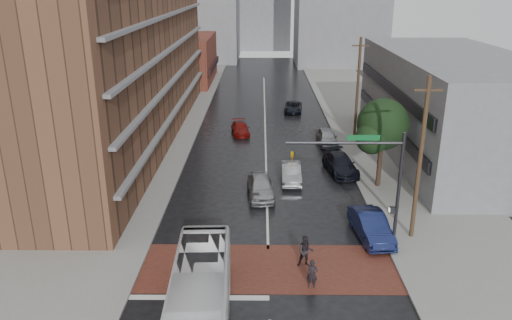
{
  "coord_description": "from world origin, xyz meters",
  "views": [
    {
      "loc": [
        -0.44,
        -23.32,
        14.9
      ],
      "look_at": [
        -0.78,
        8.31,
        3.5
      ],
      "focal_mm": 35.0,
      "sensor_mm": 36.0,
      "label": 1
    }
  ],
  "objects_px": {
    "transit_bus": "(199,306)",
    "car_parked_near": "(371,226)",
    "suv_travel": "(293,107)",
    "car_parked_mid": "(340,164)",
    "car_parked_far": "(327,137)",
    "car_travel_a": "(260,187)",
    "pedestrian_a": "(312,274)",
    "pedestrian_b": "(306,252)",
    "car_travel_c": "(240,129)",
    "car_travel_b": "(291,173)"
  },
  "relations": [
    {
      "from": "transit_bus",
      "to": "car_parked_far",
      "type": "bearing_deg",
      "value": 69.43
    },
    {
      "from": "transit_bus",
      "to": "pedestrian_b",
      "type": "bearing_deg",
      "value": 45.51
    },
    {
      "from": "pedestrian_b",
      "to": "suv_travel",
      "type": "bearing_deg",
      "value": 88.53
    },
    {
      "from": "car_parked_near",
      "to": "car_travel_a",
      "type": "bearing_deg",
      "value": 131.15
    },
    {
      "from": "pedestrian_a",
      "to": "car_parked_near",
      "type": "height_order",
      "value": "car_parked_near"
    },
    {
      "from": "pedestrian_a",
      "to": "car_parked_far",
      "type": "relative_size",
      "value": 0.36
    },
    {
      "from": "car_parked_near",
      "to": "car_parked_mid",
      "type": "bearing_deg",
      "value": 84.46
    },
    {
      "from": "car_travel_a",
      "to": "pedestrian_a",
      "type": "bearing_deg",
      "value": -81.48
    },
    {
      "from": "car_travel_b",
      "to": "car_parked_mid",
      "type": "relative_size",
      "value": 0.83
    },
    {
      "from": "car_parked_near",
      "to": "car_parked_far",
      "type": "height_order",
      "value": "car_parked_near"
    },
    {
      "from": "car_parked_near",
      "to": "car_parked_far",
      "type": "relative_size",
      "value": 1.1
    },
    {
      "from": "pedestrian_a",
      "to": "pedestrian_b",
      "type": "xyz_separation_m",
      "value": [
        -0.17,
        2.05,
        0.13
      ]
    },
    {
      "from": "car_travel_a",
      "to": "car_parked_far",
      "type": "relative_size",
      "value": 1.05
    },
    {
      "from": "transit_bus",
      "to": "car_parked_near",
      "type": "distance_m",
      "value": 13.07
    },
    {
      "from": "car_travel_b",
      "to": "suv_travel",
      "type": "xyz_separation_m",
      "value": [
        1.48,
        22.04,
        -0.1
      ]
    },
    {
      "from": "suv_travel",
      "to": "transit_bus",
      "type": "bearing_deg",
      "value": -93.53
    },
    {
      "from": "transit_bus",
      "to": "pedestrian_a",
      "type": "bearing_deg",
      "value": 32.17
    },
    {
      "from": "suv_travel",
      "to": "car_parked_near",
      "type": "height_order",
      "value": "car_parked_near"
    },
    {
      "from": "pedestrian_b",
      "to": "car_travel_b",
      "type": "height_order",
      "value": "pedestrian_b"
    },
    {
      "from": "car_parked_mid",
      "to": "car_parked_far",
      "type": "relative_size",
      "value": 1.18
    },
    {
      "from": "suv_travel",
      "to": "car_parked_near",
      "type": "relative_size",
      "value": 0.9
    },
    {
      "from": "car_parked_mid",
      "to": "car_travel_c",
      "type": "bearing_deg",
      "value": 120.48
    },
    {
      "from": "pedestrian_a",
      "to": "car_travel_a",
      "type": "bearing_deg",
      "value": 111.25
    },
    {
      "from": "transit_bus",
      "to": "car_parked_mid",
      "type": "relative_size",
      "value": 2.12
    },
    {
      "from": "car_travel_c",
      "to": "suv_travel",
      "type": "height_order",
      "value": "suv_travel"
    },
    {
      "from": "car_travel_a",
      "to": "car_parked_mid",
      "type": "height_order",
      "value": "car_travel_a"
    },
    {
      "from": "transit_bus",
      "to": "car_parked_near",
      "type": "bearing_deg",
      "value": 41.28
    },
    {
      "from": "suv_travel",
      "to": "car_parked_mid",
      "type": "distance_m",
      "value": 20.28
    },
    {
      "from": "car_parked_near",
      "to": "suv_travel",
      "type": "bearing_deg",
      "value": 88.52
    },
    {
      "from": "pedestrian_b",
      "to": "car_travel_a",
      "type": "bearing_deg",
      "value": 105.7
    },
    {
      "from": "suv_travel",
      "to": "car_travel_a",
      "type": "bearing_deg",
      "value": -93.08
    },
    {
      "from": "car_travel_c",
      "to": "car_parked_near",
      "type": "distance_m",
      "value": 23.58
    },
    {
      "from": "pedestrian_a",
      "to": "car_travel_b",
      "type": "xyz_separation_m",
      "value": [
        -0.27,
        14.45,
        -0.08
      ]
    },
    {
      "from": "car_parked_mid",
      "to": "car_parked_far",
      "type": "bearing_deg",
      "value": 82.99
    },
    {
      "from": "car_travel_b",
      "to": "car_parked_near",
      "type": "bearing_deg",
      "value": -64.2
    },
    {
      "from": "transit_bus",
      "to": "car_travel_a",
      "type": "height_order",
      "value": "transit_bus"
    },
    {
      "from": "car_parked_mid",
      "to": "car_travel_b",
      "type": "bearing_deg",
      "value": -162.99
    },
    {
      "from": "suv_travel",
      "to": "car_parked_far",
      "type": "distance_m",
      "value": 12.83
    },
    {
      "from": "pedestrian_b",
      "to": "car_parked_near",
      "type": "xyz_separation_m",
      "value": [
        4.27,
        3.3,
        -0.12
      ]
    },
    {
      "from": "car_travel_b",
      "to": "car_parked_near",
      "type": "distance_m",
      "value": 10.11
    },
    {
      "from": "car_travel_c",
      "to": "car_parked_near",
      "type": "relative_size",
      "value": 0.85
    },
    {
      "from": "car_parked_mid",
      "to": "car_parked_far",
      "type": "height_order",
      "value": "car_parked_mid"
    },
    {
      "from": "car_parked_near",
      "to": "car_travel_b",
      "type": "bearing_deg",
      "value": 108.87
    },
    {
      "from": "car_travel_a",
      "to": "car_travel_c",
      "type": "xyz_separation_m",
      "value": [
        -2.1,
        15.74,
        -0.19
      ]
    },
    {
      "from": "car_parked_near",
      "to": "transit_bus",
      "type": "bearing_deg",
      "value": -143.08
    },
    {
      "from": "car_travel_a",
      "to": "car_parked_near",
      "type": "xyz_separation_m",
      "value": [
        6.77,
        -6.11,
        0.01
      ]
    },
    {
      "from": "suv_travel",
      "to": "car_travel_b",
      "type": "bearing_deg",
      "value": -88.13
    },
    {
      "from": "pedestrian_a",
      "to": "car_parked_mid",
      "type": "xyz_separation_m",
      "value": [
        3.86,
        16.4,
        -0.03
      ]
    },
    {
      "from": "car_travel_c",
      "to": "car_travel_a",
      "type": "bearing_deg",
      "value": -90.69
    },
    {
      "from": "suv_travel",
      "to": "car_parked_near",
      "type": "bearing_deg",
      "value": -78.98
    }
  ]
}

